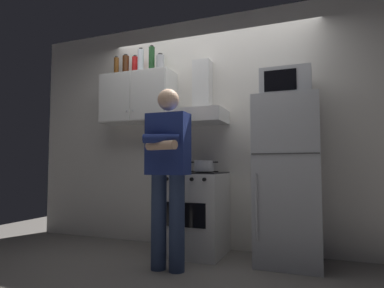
% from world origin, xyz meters
% --- Properties ---
extents(ground_plane, '(7.00, 7.00, 0.00)m').
position_xyz_m(ground_plane, '(0.00, 0.00, 0.00)').
color(ground_plane, slate).
extents(back_wall_tiled, '(4.80, 0.10, 2.70)m').
position_xyz_m(back_wall_tiled, '(0.00, 0.60, 1.35)').
color(back_wall_tiled, silver).
rests_on(back_wall_tiled, ground_plane).
extents(upper_cabinet, '(0.90, 0.37, 0.60)m').
position_xyz_m(upper_cabinet, '(-0.85, 0.37, 1.75)').
color(upper_cabinet, white).
extents(stove_oven, '(0.60, 0.62, 0.87)m').
position_xyz_m(stove_oven, '(-0.05, 0.25, 0.43)').
color(stove_oven, white).
rests_on(stove_oven, ground_plane).
extents(range_hood, '(0.60, 0.44, 0.75)m').
position_xyz_m(range_hood, '(-0.05, 0.38, 1.60)').
color(range_hood, white).
extents(refrigerator, '(0.60, 0.62, 1.60)m').
position_xyz_m(refrigerator, '(0.90, 0.25, 0.80)').
color(refrigerator, silver).
rests_on(refrigerator, ground_plane).
extents(microwave, '(0.48, 0.37, 0.28)m').
position_xyz_m(microwave, '(0.90, 0.27, 1.74)').
color(microwave, '#B7BABF').
rests_on(microwave, refrigerator).
extents(person_standing, '(0.38, 0.33, 1.64)m').
position_xyz_m(person_standing, '(-0.10, -0.36, 0.90)').
color(person_standing, navy).
rests_on(person_standing, ground_plane).
extents(cooking_pot, '(0.30, 0.20, 0.11)m').
position_xyz_m(cooking_pot, '(0.08, 0.13, 0.93)').
color(cooking_pot, '#B7BABF').
rests_on(cooking_pot, stove_oven).
extents(bottle_vodka_clear, '(0.07, 0.07, 0.31)m').
position_xyz_m(bottle_vodka_clear, '(-0.80, 0.34, 2.20)').
color(bottle_vodka_clear, silver).
rests_on(bottle_vodka_clear, upper_cabinet).
extents(bottle_wine_green, '(0.07, 0.07, 0.33)m').
position_xyz_m(bottle_wine_green, '(-0.67, 0.37, 2.21)').
color(bottle_wine_green, '#19471E').
rests_on(bottle_wine_green, upper_cabinet).
extents(bottle_beer_brown, '(0.06, 0.06, 0.28)m').
position_xyz_m(bottle_beer_brown, '(-1.20, 0.42, 2.18)').
color(bottle_beer_brown, brown).
rests_on(bottle_beer_brown, upper_cabinet).
extents(bottle_soda_red, '(0.07, 0.07, 0.25)m').
position_xyz_m(bottle_soda_red, '(-0.92, 0.41, 2.17)').
color(bottle_soda_red, red).
rests_on(bottle_soda_red, upper_cabinet).
extents(bottle_canister_steel, '(0.09, 0.09, 0.21)m').
position_xyz_m(bottle_canister_steel, '(-0.54, 0.35, 2.15)').
color(bottle_canister_steel, '#B2B5BA').
rests_on(bottle_canister_steel, upper_cabinet).
extents(bottle_rum_dark, '(0.08, 0.08, 0.26)m').
position_xyz_m(bottle_rum_dark, '(-1.02, 0.37, 2.18)').
color(bottle_rum_dark, '#47230F').
rests_on(bottle_rum_dark, upper_cabinet).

